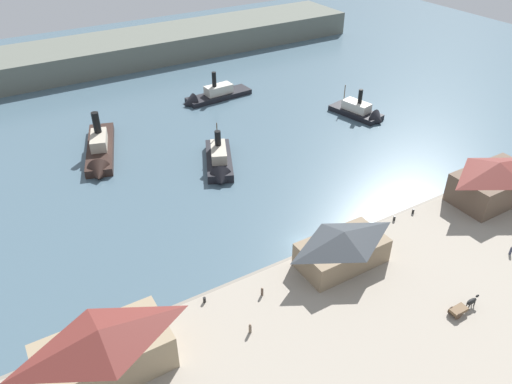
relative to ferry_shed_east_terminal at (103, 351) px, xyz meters
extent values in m
plane|color=#476070|center=(37.58, 9.66, -5.14)|extent=(320.00, 320.00, 0.00)
cube|color=#9E9384|center=(37.58, -12.34, -4.54)|extent=(110.00, 36.00, 1.20)
cube|color=gray|center=(37.58, 6.06, -4.64)|extent=(110.00, 0.80, 1.00)
cube|color=#998466|center=(0.00, 0.00, -1.16)|extent=(16.49, 8.66, 5.57)
pyramid|color=maroon|center=(0.00, 0.00, 2.73)|extent=(16.82, 9.09, 2.20)
cube|color=#847056|center=(39.32, 0.73, -1.73)|extent=(14.39, 7.69, 4.43)
pyramid|color=#33383D|center=(39.32, 0.73, 1.54)|extent=(14.68, 8.07, 2.11)
cube|color=brown|center=(76.53, 0.40, -1.00)|extent=(16.21, 9.19, 5.89)
pyramid|color=maroon|center=(76.53, 0.40, 3.13)|extent=(16.53, 9.65, 2.36)
cube|color=brown|center=(47.00, -16.86, -3.09)|extent=(2.66, 1.45, 0.50)
cylinder|color=#4C3828|center=(46.20, -16.14, -3.34)|extent=(1.20, 0.10, 1.20)
cylinder|color=#4C3828|center=(46.20, -17.59, -3.34)|extent=(1.20, 0.10, 1.20)
ellipsoid|color=black|center=(49.73, -16.86, -2.84)|extent=(2.00, 0.70, 0.90)
ellipsoid|color=black|center=(50.83, -16.86, -2.29)|extent=(0.70, 0.32, 0.44)
cylinder|color=black|center=(50.33, -16.66, -3.44)|extent=(0.16, 0.16, 1.00)
cylinder|color=black|center=(50.33, -17.06, -3.44)|extent=(0.16, 0.16, 1.00)
cylinder|color=black|center=(49.13, -16.66, -3.44)|extent=(0.16, 0.16, 1.00)
cylinder|color=black|center=(49.13, -17.06, -3.44)|extent=(0.16, 0.16, 1.00)
cylinder|color=#33384C|center=(65.39, -12.33, -3.23)|extent=(0.41, 0.41, 1.42)
sphere|color=#CCA889|center=(65.39, -12.33, -2.40)|extent=(0.26, 0.26, 0.26)
cylinder|color=#4C3D33|center=(24.32, 1.19, -3.28)|extent=(0.39, 0.39, 1.32)
sphere|color=#CCA889|center=(24.32, 1.19, -2.50)|extent=(0.24, 0.24, 0.24)
cylinder|color=#6B5B4C|center=(19.09, -4.12, -3.22)|extent=(0.42, 0.42, 1.45)
sphere|color=#CCA889|center=(19.09, -4.12, -2.36)|extent=(0.26, 0.26, 0.26)
cylinder|color=black|center=(59.98, 4.62, -3.49)|extent=(0.44, 0.44, 0.90)
cylinder|color=black|center=(16.09, 4.41, -3.49)|extent=(0.44, 0.44, 0.90)
cylinder|color=black|center=(55.31, 4.79, -3.49)|extent=(0.44, 0.44, 0.90)
cube|color=black|center=(81.39, 46.03, -4.46)|extent=(8.90, 15.15, 1.38)
cone|color=black|center=(82.98, 39.12, -4.46)|extent=(5.72, 3.67, 5.29)
cube|color=silver|center=(81.39, 46.03, -2.61)|extent=(5.28, 8.02, 2.31)
cylinder|color=black|center=(81.58, 45.22, 0.41)|extent=(1.13, 1.13, 3.75)
cylinder|color=brown|center=(80.44, 50.18, -0.84)|extent=(0.24, 0.24, 5.86)
cube|color=black|center=(16.60, 60.86, -4.21)|extent=(12.71, 24.10, 1.86)
cone|color=black|center=(13.00, 49.70, -4.21)|extent=(6.26, 5.62, 5.21)
cube|color=#B2A893|center=(16.60, 60.86, -2.00)|extent=(5.88, 8.95, 2.56)
cylinder|color=black|center=(17.10, 62.38, 1.74)|extent=(1.68, 1.68, 4.93)
cube|color=black|center=(55.10, 75.17, -4.47)|extent=(19.54, 6.72, 1.35)
cone|color=black|center=(45.50, 74.58, -4.47)|extent=(3.76, 5.21, 5.01)
cube|color=beige|center=(55.10, 75.17, -2.54)|extent=(8.08, 4.05, 2.51)
cylinder|color=black|center=(53.80, 75.09, 0.79)|extent=(1.24, 1.24, 4.15)
cube|color=black|center=(37.81, 41.65, -4.18)|extent=(11.92, 17.41, 1.93)
cone|color=black|center=(34.37, 34.09, -4.18)|extent=(5.77, 4.78, 4.98)
cube|color=#B2A893|center=(37.81, 41.65, -2.05)|extent=(6.40, 8.80, 2.32)
cylinder|color=black|center=(38.28, 42.70, 0.82)|extent=(1.38, 1.38, 3.42)
cylinder|color=brown|center=(39.87, 46.18, -0.26)|extent=(0.24, 0.24, 5.91)
cube|color=#60665B|center=(37.58, 119.66, -1.14)|extent=(180.00, 24.00, 8.00)
camera|label=1|loc=(-4.29, -44.71, 51.21)|focal=34.55mm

